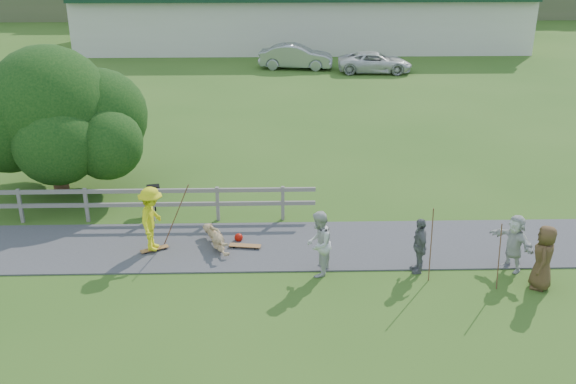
% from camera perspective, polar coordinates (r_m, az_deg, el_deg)
% --- Properties ---
extents(ground, '(260.00, 260.00, 0.00)m').
position_cam_1_polar(ground, '(17.08, -7.02, -7.19)').
color(ground, '#315B1A').
rests_on(ground, ground).
extents(path, '(34.00, 3.00, 0.04)m').
position_cam_1_polar(path, '(18.38, -6.62, -4.81)').
color(path, '#3E3E40').
rests_on(path, ground).
extents(fence, '(15.05, 0.10, 1.10)m').
position_cam_1_polar(fence, '(20.62, -19.18, -0.69)').
color(fence, '#69655C').
rests_on(fence, ground).
extents(strip_mall, '(32.50, 10.75, 5.10)m').
position_cam_1_polar(strip_mall, '(50.09, 1.20, 15.86)').
color(strip_mall, beige).
rests_on(strip_mall, ground).
extents(skater_rider, '(0.79, 1.24, 1.83)m').
position_cam_1_polar(skater_rider, '(17.99, -11.98, -2.64)').
color(skater_rider, yellow).
rests_on(skater_rider, ground).
extents(skater_fallen, '(1.67, 0.97, 0.60)m').
position_cam_1_polar(skater_fallen, '(18.22, -6.37, -4.07)').
color(skater_fallen, tan).
rests_on(skater_fallen, ground).
extents(spectator_a, '(0.90, 1.02, 1.76)m').
position_cam_1_polar(spectator_a, '(16.53, 2.75, -4.62)').
color(spectator_a, beige).
rests_on(spectator_a, ground).
extents(spectator_b, '(0.42, 0.91, 1.52)m').
position_cam_1_polar(spectator_b, '(17.04, 11.59, -4.66)').
color(spectator_b, slate).
rests_on(spectator_b, ground).
extents(spectator_c, '(0.81, 0.97, 1.69)m').
position_cam_1_polar(spectator_c, '(17.14, 21.77, -5.43)').
color(spectator_c, '#513920').
rests_on(spectator_c, ground).
extents(spectator_d, '(1.07, 1.49, 1.56)m').
position_cam_1_polar(spectator_d, '(17.80, 19.46, -4.27)').
color(spectator_d, beige).
rests_on(spectator_d, ground).
extents(car_silver, '(4.81, 2.22, 1.53)m').
position_cam_1_polar(car_silver, '(41.58, 0.70, 11.95)').
color(car_silver, '#929599').
rests_on(car_silver, ground).
extents(car_white, '(4.66, 2.38, 1.26)m').
position_cam_1_polar(car_white, '(40.79, 7.73, 11.35)').
color(car_white, silver).
rests_on(car_white, ground).
extents(tree, '(6.58, 6.58, 4.24)m').
position_cam_1_polar(tree, '(22.77, -20.13, 5.10)').
color(tree, black).
rests_on(tree, ground).
extents(bbq, '(0.45, 0.38, 0.86)m').
position_cam_1_polar(bbq, '(20.79, -11.82, -0.56)').
color(bbq, black).
rests_on(bbq, ground).
extents(longboard_rider, '(0.79, 0.54, 0.09)m').
position_cam_1_polar(longboard_rider, '(18.37, -11.77, -5.09)').
color(longboard_rider, olive).
rests_on(longboard_rider, ground).
extents(longboard_fallen, '(0.92, 0.35, 0.10)m').
position_cam_1_polar(longboard_fallen, '(18.19, -3.84, -4.90)').
color(longboard_fallen, olive).
rests_on(longboard_fallen, ground).
extents(helmet, '(0.25, 0.25, 0.25)m').
position_cam_1_polar(helmet, '(18.57, -4.41, -4.07)').
color(helmet, '#B21105').
rests_on(helmet, ground).
extents(pole_rider, '(0.03, 0.03, 2.02)m').
position_cam_1_polar(pole_rider, '(18.21, -9.94, -1.82)').
color(pole_rider, brown).
rests_on(pole_rider, ground).
extents(pole_spec_left, '(0.03, 0.03, 2.03)m').
position_cam_1_polar(pole_spec_left, '(16.54, 12.59, -4.64)').
color(pole_spec_left, brown).
rests_on(pole_spec_left, ground).
extents(pole_spec_right, '(0.03, 0.03, 1.81)m').
position_cam_1_polar(pole_spec_right, '(16.67, 18.25, -5.50)').
color(pole_spec_right, brown).
rests_on(pole_spec_right, ground).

